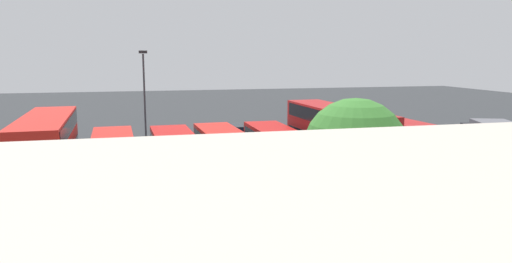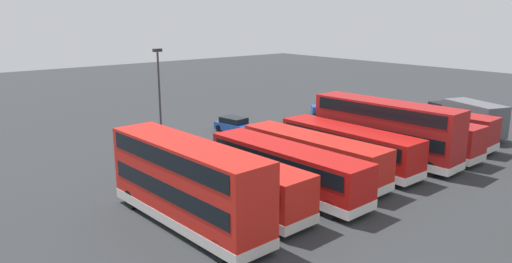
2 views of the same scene
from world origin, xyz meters
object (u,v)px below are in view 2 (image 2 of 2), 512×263
box_truck_blue (467,117)px  lamp_post_tall (159,94)px  bus_single_deck_seventh (231,178)px  bus_single_deck_fifth (313,155)px  bus_double_decker_far_end (187,182)px  car_small_green (235,125)px  bus_single_deck_fourth (348,146)px  car_hatchback_silver (330,107)px  bus_single_deck_near_end (431,125)px  bus_single_deck_second (416,134)px  bus_single_deck_sixth (286,167)px  bus_double_decker_third (385,129)px

box_truck_blue → lamp_post_tall: size_ratio=0.95×
bus_single_deck_seventh → bus_single_deck_fifth: bearing=-177.9°
bus_double_decker_far_end → car_small_green: 20.88m
box_truck_blue → bus_single_deck_fourth: bearing=-2.6°
bus_single_deck_fourth → bus_single_deck_seventh: same height
bus_single_deck_fifth → car_hatchback_silver: size_ratio=2.60×
bus_single_deck_near_end → bus_single_deck_second: same height
bus_single_deck_near_end → box_truck_blue: size_ratio=1.36×
bus_single_deck_fifth → bus_double_decker_far_end: bus_double_decker_far_end is taller
car_hatchback_silver → bus_single_deck_near_end: bearing=78.0°
bus_double_decker_far_end → car_hatchback_silver: (-28.01, -15.10, -1.75)m
bus_single_deck_sixth → car_small_green: bus_single_deck_sixth is taller
bus_single_deck_seventh → car_small_green: 17.88m
bus_single_deck_sixth → car_hatchback_silver: 25.41m
bus_single_deck_second → box_truck_blue: bearing=-178.0°
car_small_green → bus_single_deck_fifth: bearing=74.3°
lamp_post_tall → bus_single_deck_sixth: bearing=97.5°
car_hatchback_silver → car_small_green: 13.53m
bus_single_deck_near_end → car_small_green: size_ratio=2.56×
bus_double_decker_third → car_small_green: (3.39, -14.39, -1.75)m
bus_double_decker_third → car_hatchback_silver: size_ratio=2.70×
bus_double_decker_third → bus_single_deck_second: bearing=171.5°
bus_single_deck_near_end → bus_single_deck_fourth: bearing=-1.0°
bus_single_deck_second → bus_double_decker_far_end: 21.41m
bus_single_deck_second → car_hatchback_silver: bus_single_deck_second is taller
car_hatchback_silver → bus_single_deck_seventh: bearing=30.2°
bus_single_deck_seventh → bus_single_deck_fourth: bearing=-178.9°
bus_single_deck_sixth → box_truck_blue: (-22.80, -0.04, 0.08)m
bus_double_decker_third → box_truck_blue: (-12.31, 0.22, -0.74)m
car_small_green → car_hatchback_silver: bearing=-179.4°
bus_single_deck_sixth → bus_single_deck_seventh: bearing=-8.1°
car_hatchback_silver → car_small_green: size_ratio=1.03×
bus_single_deck_fourth → bus_double_decker_far_end: (14.26, 1.05, 0.83)m
bus_single_deck_seventh → bus_single_deck_sixth: bearing=171.9°
bus_single_deck_sixth → bus_single_deck_seventh: 3.89m
box_truck_blue → bus_double_decker_third: bearing=-1.0°
bus_single_deck_fifth → bus_double_decker_far_end: (10.60, 1.10, 0.83)m
bus_single_deck_second → car_small_green: bus_single_deck_second is taller
bus_double_decker_third → bus_double_decker_far_end: bearing=1.8°
bus_single_deck_seventh → bus_double_decker_far_end: (3.53, 0.85, 0.83)m
bus_single_deck_fourth → box_truck_blue: box_truck_blue is taller
bus_single_deck_second → bus_single_deck_fourth: size_ratio=0.92×
bus_single_deck_near_end → bus_double_decker_third: bearing=2.5°
bus_single_deck_sixth → bus_single_deck_second: bearing=178.9°
bus_single_deck_sixth → bus_double_decker_far_end: bearing=2.3°
bus_double_decker_far_end → bus_single_deck_fourth: bearing=-175.8°
bus_single_deck_fifth → bus_single_deck_sixth: same height
box_truck_blue → car_small_green: (15.70, -14.61, -1.01)m
bus_double_decker_third → bus_single_deck_seventh: (14.34, -0.29, -0.83)m
lamp_post_tall → car_hatchback_silver: bearing=-174.9°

